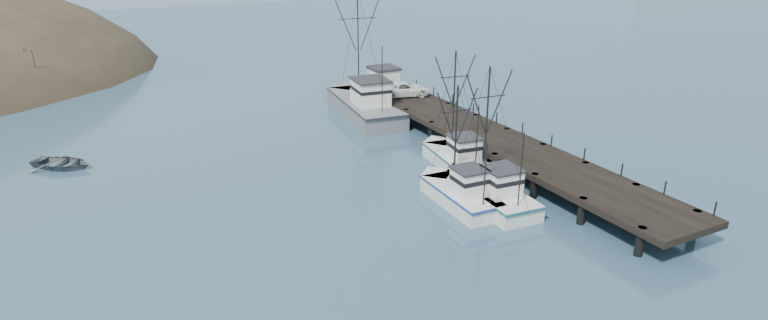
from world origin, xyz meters
TOP-DOWN VIEW (x-y plane):
  - ground at (0.00, 0.00)m, footprint 400.00×400.00m
  - pier at (14.00, 16.00)m, footprint 6.00×44.00m
  - trawler_near at (7.92, 7.01)m, footprint 4.00×10.36m
  - trawler_mid at (5.72, 7.83)m, footprint 3.38×9.10m
  - trawler_far at (9.69, 14.11)m, footprint 4.38×10.06m
  - work_vessel at (9.52, 32.32)m, footprint 6.48×16.58m
  - pier_shed at (12.94, 34.00)m, footprint 3.00×3.20m
  - pickup_truck at (13.87, 30.71)m, footprint 6.20×3.96m
  - motorboat at (-20.90, 30.01)m, footprint 6.64×6.46m

SIDE VIEW (x-z plane):
  - ground at x=0.00m, z-range 0.00..0.00m
  - motorboat at x=-20.90m, z-range -0.56..0.56m
  - trawler_mid at x=5.72m, z-range -3.85..5.48m
  - trawler_near at x=7.92m, z-range -4.48..6.12m
  - trawler_far at x=9.69m, z-range -4.38..6.02m
  - work_vessel at x=9.52m, z-range -5.61..8.06m
  - pier at x=14.00m, z-range 0.69..2.69m
  - pickup_truck at x=13.87m, z-range 2.00..3.59m
  - pier_shed at x=12.94m, z-range 2.02..4.82m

